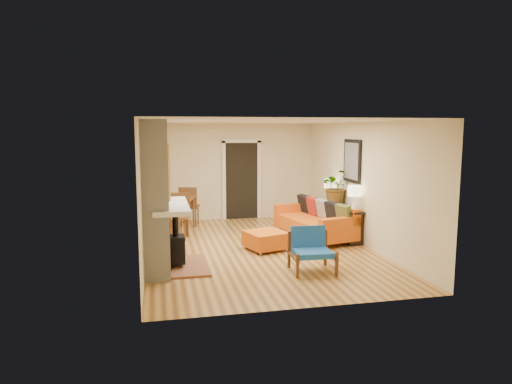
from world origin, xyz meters
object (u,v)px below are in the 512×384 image
houseplant (336,186)px  dining_table (181,204)px  blue_chair (311,247)px  ottoman (266,239)px  console_table (341,212)px  lamp_near (355,195)px  lamp_far (330,187)px  sofa (317,220)px

houseplant → dining_table: bearing=164.2°
blue_chair → dining_table: dining_table is taller
ottoman → houseplant: (1.93, 1.03, 0.91)m
ottoman → console_table: console_table is taller
console_table → lamp_near: lamp_near is taller
console_table → houseplant: bearing=92.1°
dining_table → console_table: (3.54, -1.27, -0.09)m
lamp_far → houseplant: (-0.01, -0.39, 0.06)m
sofa → blue_chair: 2.53m
ottoman → lamp_near: bearing=1.0°
sofa → houseplant: size_ratio=2.91×
lamp_near → houseplant: (-0.01, 1.00, 0.06)m
sofa → ottoman: size_ratio=2.51×
console_table → houseplant: size_ratio=2.30×
console_table → houseplant: 0.61m
blue_chair → lamp_far: lamp_far is taller
sofa → lamp_near: size_ratio=4.34×
blue_chair → lamp_near: (1.49, 1.51, 0.66)m
dining_table → ottoman: bearing=-51.7°
sofa → lamp_far: size_ratio=4.34×
ottoman → houseplant: 2.37m
lamp_far → houseplant: bearing=-91.5°
blue_chair → console_table: size_ratio=0.41×
sofa → console_table: (0.53, -0.10, 0.20)m
sofa → lamp_far: (0.53, 0.57, 0.68)m
dining_table → blue_chair: bearing=-59.7°
ottoman → houseplant: houseplant is taller
lamp_near → lamp_far: bearing=90.0°
dining_table → houseplant: 3.70m
sofa → console_table: size_ratio=1.27×
blue_chair → console_table: bearing=56.3°
ottoman → dining_table: 2.63m
sofa → ottoman: (-1.41, -0.86, -0.16)m
blue_chair → dining_table: 4.08m
sofa → lamp_far: lamp_far is taller
blue_chair → sofa: bearing=67.6°
blue_chair → lamp_far: 3.33m
sofa → ottoman: 1.66m
blue_chair → houseplant: size_ratio=0.94×
lamp_near → sofa: bearing=122.5°
ottoman → houseplant: bearing=28.2°
lamp_far → houseplant: 0.40m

